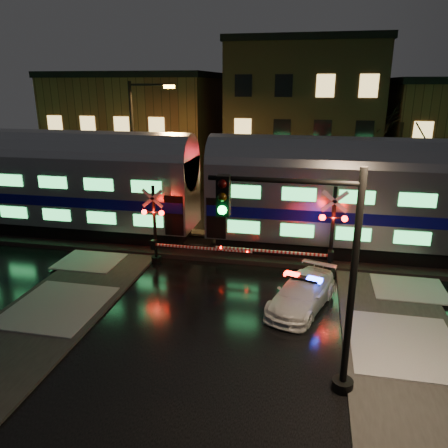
{
  "coord_description": "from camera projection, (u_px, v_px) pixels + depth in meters",
  "views": [
    {
      "loc": [
        3.14,
        -16.81,
        8.58
      ],
      "look_at": [
        -0.87,
        2.5,
        2.2
      ],
      "focal_mm": 35.0,
      "sensor_mm": 36.0,
      "label": 1
    }
  ],
  "objects": [
    {
      "name": "building_mid",
      "position": [
        303.0,
        117.0,
        37.71
      ],
      "size": [
        12.0,
        11.0,
        11.5
      ],
      "primitive_type": "cube",
      "color": "brown",
      "rests_on": "ground"
    },
    {
      "name": "traffic_light",
      "position": [
        314.0,
        278.0,
        11.89
      ],
      "size": [
        4.28,
        0.74,
        6.61
      ],
      "rotation": [
        0.0,
        0.0,
        -0.17
      ],
      "color": "black",
      "rests_on": "ground"
    },
    {
      "name": "sidewalk_right",
      "position": [
        422.0,
        407.0,
        12.04
      ],
      "size": [
        4.0,
        20.0,
        0.12
      ],
      "primitive_type": "cube",
      "color": "#2D2D2D",
      "rests_on": "ground"
    },
    {
      "name": "crossing_signal_left",
      "position": [
        161.0,
        233.0,
        21.32
      ],
      "size": [
        5.53,
        0.64,
        3.92
      ],
      "color": "black",
      "rests_on": "ground"
    },
    {
      "name": "crossing_signal_right",
      "position": [
        324.0,
        241.0,
        19.78
      ],
      "size": [
        6.05,
        0.67,
        4.28
      ],
      "color": "black",
      "rests_on": "ground"
    },
    {
      "name": "sidewalk_left",
      "position": [
        7.0,
        351.0,
        14.56
      ],
      "size": [
        4.0,
        20.0,
        0.12
      ],
      "primitive_type": "cube",
      "color": "#2D2D2D",
      "rests_on": "ground"
    },
    {
      "name": "police_car",
      "position": [
        302.0,
        293.0,
        17.31
      ],
      "size": [
        3.04,
        4.66,
        1.41
      ],
      "rotation": [
        0.0,
        0.0,
        -0.32
      ],
      "color": "white",
      "rests_on": "ground"
    },
    {
      "name": "ground",
      "position": [
        232.0,
        291.0,
        18.91
      ],
      "size": [
        120.0,
        120.0,
        0.0
      ],
      "primitive_type": "plane",
      "color": "black",
      "rests_on": "ground"
    },
    {
      "name": "train",
      "position": [
        202.0,
        186.0,
        23.02
      ],
      "size": [
        51.0,
        3.12,
        5.92
      ],
      "color": "black",
      "rests_on": "ballast"
    },
    {
      "name": "streetlight",
      "position": [
        138.0,
        143.0,
        27.25
      ],
      "size": [
        2.91,
        0.3,
        8.71
      ],
      "color": "black",
      "rests_on": "ground"
    },
    {
      "name": "building_left",
      "position": [
        139.0,
        129.0,
        40.53
      ],
      "size": [
        14.0,
        10.0,
        9.0
      ],
      "primitive_type": "cube",
      "color": "#523720",
      "rests_on": "ground"
    },
    {
      "name": "ballast",
      "position": [
        249.0,
        248.0,
        23.53
      ],
      "size": [
        90.0,
        4.2,
        0.24
      ],
      "primitive_type": "cube",
      "color": "black",
      "rests_on": "ground"
    }
  ]
}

